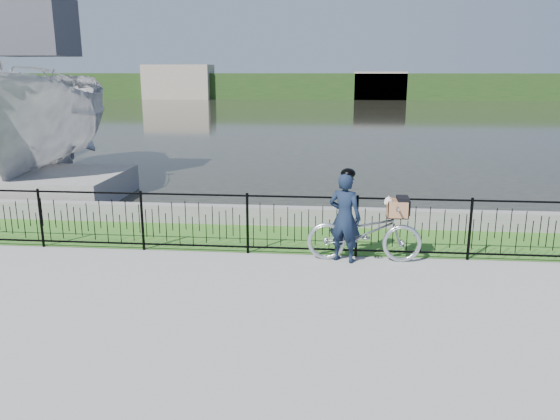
# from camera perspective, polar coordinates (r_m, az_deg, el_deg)

# --- Properties ---
(ground) EXTENTS (120.00, 120.00, 0.00)m
(ground) POSITION_cam_1_polar(r_m,az_deg,el_deg) (8.66, 1.63, -8.12)
(ground) COLOR gray
(ground) RESTS_ON ground
(grass_strip) EXTENTS (60.00, 2.00, 0.01)m
(grass_strip) POSITION_cam_1_polar(r_m,az_deg,el_deg) (11.10, 2.53, -2.98)
(grass_strip) COLOR #386C22
(grass_strip) RESTS_ON ground
(water) EXTENTS (120.00, 120.00, 0.00)m
(water) POSITION_cam_1_polar(r_m,az_deg,el_deg) (41.12, 4.74, 9.69)
(water) COLOR black
(water) RESTS_ON ground
(quay_wall) EXTENTS (60.00, 0.30, 0.40)m
(quay_wall) POSITION_cam_1_polar(r_m,az_deg,el_deg) (12.01, 2.78, -0.67)
(quay_wall) COLOR gray
(quay_wall) RESTS_ON ground
(fence) EXTENTS (14.00, 0.06, 1.15)m
(fence) POSITION_cam_1_polar(r_m,az_deg,el_deg) (9.98, 2.27, -1.56)
(fence) COLOR black
(fence) RESTS_ON ground
(far_treeline) EXTENTS (120.00, 6.00, 3.00)m
(far_treeline) POSITION_cam_1_polar(r_m,az_deg,el_deg) (68.01, 5.10, 12.78)
(far_treeline) COLOR #25431A
(far_treeline) RESTS_ON ground
(far_building_left) EXTENTS (8.00, 4.00, 4.00)m
(far_building_left) POSITION_cam_1_polar(r_m,az_deg,el_deg) (68.54, -10.54, 13.03)
(far_building_left) COLOR gray
(far_building_left) RESTS_ON ground
(far_building_right) EXTENTS (6.00, 3.00, 3.20)m
(far_building_right) POSITION_cam_1_polar(r_m,az_deg,el_deg) (66.73, 10.37, 12.66)
(far_building_right) COLOR gray
(far_building_right) RESTS_ON ground
(bicycle_rig) EXTENTS (2.02, 0.70, 1.21)m
(bicycle_rig) POSITION_cam_1_polar(r_m,az_deg,el_deg) (9.80, 8.85, -2.23)
(bicycle_rig) COLOR #B4BAC1
(bicycle_rig) RESTS_ON ground
(cyclist) EXTENTS (0.69, 0.58, 1.68)m
(cyclist) POSITION_cam_1_polar(r_m,az_deg,el_deg) (9.66, 6.79, -0.62)
(cyclist) COLOR black
(cyclist) RESTS_ON ground
(boat_near) EXTENTS (5.44, 9.64, 5.31)m
(boat_near) POSITION_cam_1_polar(r_m,az_deg,el_deg) (17.86, -23.74, 8.61)
(boat_near) COLOR #B3B3B3
(boat_near) RESTS_ON water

